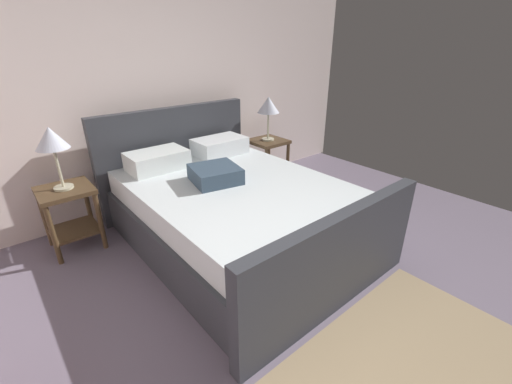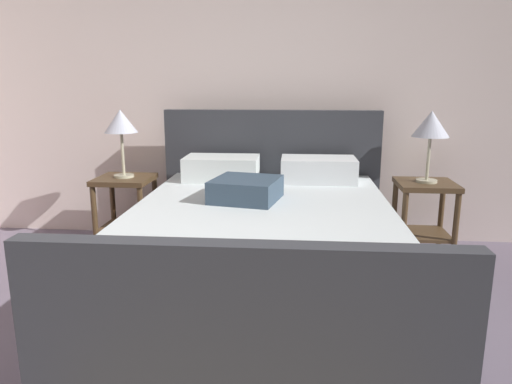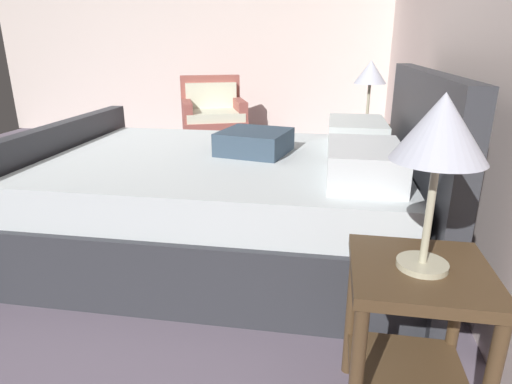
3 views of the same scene
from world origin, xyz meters
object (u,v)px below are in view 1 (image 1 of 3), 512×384
object	(u,v)px
table_lamp_right	(268,106)
table_lamp_left	(51,140)
bed	(234,209)
nightstand_right	(268,154)
nightstand_left	(69,208)

from	to	relation	value
table_lamp_right	table_lamp_left	xyz separation A→B (m)	(-2.41, -0.02, 0.00)
bed	table_lamp_right	world-z (taller)	table_lamp_right
nightstand_right	table_lamp_right	world-z (taller)	table_lamp_right
bed	nightstand_right	bearing A→B (deg)	36.30
table_lamp_left	nightstand_left	bearing A→B (deg)	-75.96
table_lamp_right	table_lamp_left	distance (m)	2.41
bed	nightstand_left	world-z (taller)	bed
table_lamp_left	table_lamp_right	bearing A→B (deg)	0.51
bed	table_lamp_right	size ratio (longest dim) A/B	4.32
table_lamp_right	table_lamp_left	bearing A→B (deg)	-179.49
nightstand_right	bed	bearing A→B (deg)	-143.70
nightstand_right	nightstand_left	size ratio (longest dim) A/B	1.00
nightstand_right	table_lamp_right	xyz separation A→B (m)	(0.00, 0.00, 0.63)
bed	table_lamp_left	world-z (taller)	table_lamp_left
nightstand_right	nightstand_left	bearing A→B (deg)	-179.49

